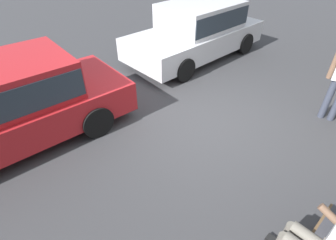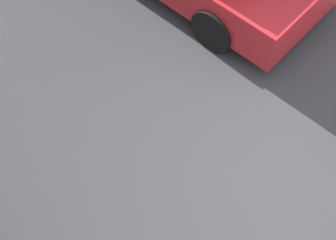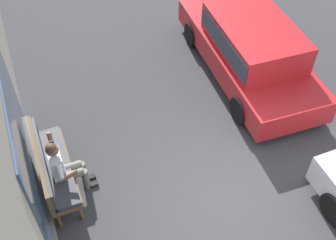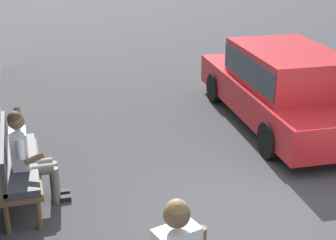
% 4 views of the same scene
% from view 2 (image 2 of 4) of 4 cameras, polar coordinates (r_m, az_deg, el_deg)
% --- Properties ---
extents(ground_plane, '(60.00, 60.00, 0.00)m').
position_cam_2_polar(ground_plane, '(5.85, 12.61, -7.28)').
color(ground_plane, '#38383A').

